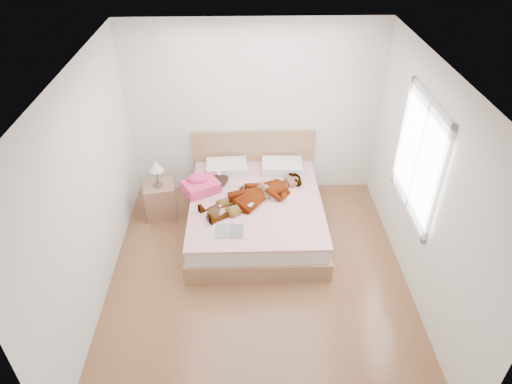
# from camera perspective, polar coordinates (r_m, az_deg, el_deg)

# --- Properties ---
(ground) EXTENTS (4.00, 4.00, 0.00)m
(ground) POSITION_cam_1_polar(r_m,az_deg,el_deg) (5.69, 0.26, -10.75)
(ground) COLOR #4E2C18
(ground) RESTS_ON ground
(woman) EXTENTS (1.63, 1.33, 0.21)m
(woman) POSITION_cam_1_polar(r_m,az_deg,el_deg) (6.03, -0.06, 0.00)
(woman) COLOR white
(woman) RESTS_ON bed
(hair) EXTENTS (0.42, 0.51, 0.07)m
(hair) POSITION_cam_1_polar(r_m,az_deg,el_deg) (6.45, -5.24, 1.70)
(hair) COLOR black
(hair) RESTS_ON bed
(phone) EXTENTS (0.08, 0.09, 0.05)m
(phone) POSITION_cam_1_polar(r_m,az_deg,el_deg) (6.33, -4.69, 2.46)
(phone) COLOR silver
(phone) RESTS_ON bed
(room_shell) EXTENTS (4.00, 4.00, 4.00)m
(room_shell) POSITION_cam_1_polar(r_m,az_deg,el_deg) (5.34, 19.64, 3.96)
(room_shell) COLOR white
(room_shell) RESTS_ON ground
(bed) EXTENTS (1.80, 2.08, 1.00)m
(bed) POSITION_cam_1_polar(r_m,az_deg,el_deg) (6.28, -0.05, -2.20)
(bed) COLOR brown
(bed) RESTS_ON ground
(towel) EXTENTS (0.57, 0.54, 0.24)m
(towel) POSITION_cam_1_polar(r_m,az_deg,el_deg) (6.24, -7.01, 0.93)
(towel) COLOR #E33D6D
(towel) RESTS_ON bed
(magazine) EXTENTS (0.40, 0.28, 0.02)m
(magazine) POSITION_cam_1_polar(r_m,az_deg,el_deg) (5.55, -3.40, -4.93)
(magazine) COLOR white
(magazine) RESTS_ON bed
(coffee_mug) EXTENTS (0.14, 0.11, 0.10)m
(coffee_mug) POSITION_cam_1_polar(r_m,az_deg,el_deg) (5.86, -0.83, -1.82)
(coffee_mug) COLOR silver
(coffee_mug) RESTS_ON bed
(plush_toy) EXTENTS (0.22, 0.27, 0.14)m
(plush_toy) POSITION_cam_1_polar(r_m,az_deg,el_deg) (5.75, -5.31, -2.57)
(plush_toy) COLOR black
(plush_toy) RESTS_ON bed
(nightstand) EXTENTS (0.47, 0.43, 0.90)m
(nightstand) POSITION_cam_1_polar(r_m,az_deg,el_deg) (6.61, -11.88, -0.68)
(nightstand) COLOR brown
(nightstand) RESTS_ON ground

